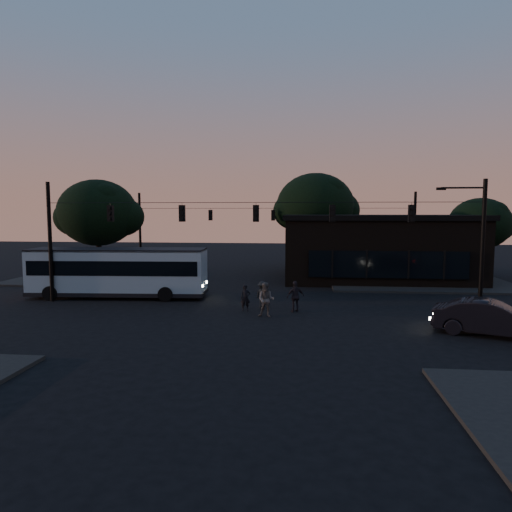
# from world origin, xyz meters

# --- Properties ---
(ground) EXTENTS (120.00, 120.00, 0.00)m
(ground) POSITION_xyz_m (0.00, 0.00, 0.00)
(ground) COLOR black
(ground) RESTS_ON ground
(sidewalk_far_right) EXTENTS (14.00, 10.00, 0.15)m
(sidewalk_far_right) POSITION_xyz_m (12.00, 14.00, 0.07)
(sidewalk_far_right) COLOR black
(sidewalk_far_right) RESTS_ON ground
(sidewalk_far_left) EXTENTS (14.00, 10.00, 0.15)m
(sidewalk_far_left) POSITION_xyz_m (-14.00, 14.00, 0.07)
(sidewalk_far_left) COLOR black
(sidewalk_far_left) RESTS_ON ground
(building) EXTENTS (15.40, 10.41, 5.40)m
(building) POSITION_xyz_m (9.00, 15.97, 2.71)
(building) COLOR black
(building) RESTS_ON ground
(tree_behind) EXTENTS (7.60, 7.60, 9.43)m
(tree_behind) POSITION_xyz_m (4.00, 22.00, 6.19)
(tree_behind) COLOR black
(tree_behind) RESTS_ON ground
(tree_right) EXTENTS (5.20, 5.20, 6.86)m
(tree_right) POSITION_xyz_m (18.00, 18.00, 4.63)
(tree_right) COLOR black
(tree_right) RESTS_ON ground
(tree_left) EXTENTS (6.40, 6.40, 8.30)m
(tree_left) POSITION_xyz_m (-14.00, 13.00, 5.57)
(tree_left) COLOR black
(tree_left) RESTS_ON ground
(signal_rig_near) EXTENTS (26.24, 0.30, 7.50)m
(signal_rig_near) POSITION_xyz_m (0.00, 4.00, 4.45)
(signal_rig_near) COLOR black
(signal_rig_near) RESTS_ON ground
(signal_rig_far) EXTENTS (26.24, 0.30, 7.50)m
(signal_rig_far) POSITION_xyz_m (0.00, 20.00, 4.20)
(signal_rig_far) COLOR black
(signal_rig_far) RESTS_ON ground
(bus) EXTENTS (11.66, 3.33, 3.25)m
(bus) POSITION_xyz_m (-9.30, 5.64, 1.82)
(bus) COLOR #879FAB
(bus) RESTS_ON ground
(car) EXTENTS (5.21, 3.45, 1.62)m
(car) POSITION_xyz_m (11.33, -1.72, 0.81)
(car) COLOR black
(car) RESTS_ON ground
(pedestrian_a) EXTENTS (0.61, 0.45, 1.52)m
(pedestrian_a) POSITION_xyz_m (-0.44, 2.32, 0.76)
(pedestrian_a) COLOR black
(pedestrian_a) RESTS_ON ground
(pedestrian_b) EXTENTS (0.99, 0.82, 1.87)m
(pedestrian_b) POSITION_xyz_m (0.85, 0.99, 0.93)
(pedestrian_b) COLOR #504C49
(pedestrian_b) RESTS_ON ground
(pedestrian_c) EXTENTS (1.12, 0.79, 1.76)m
(pedestrian_c) POSITION_xyz_m (2.41, 2.33, 0.88)
(pedestrian_c) COLOR black
(pedestrian_c) RESTS_ON ground
(pedestrian_d) EXTENTS (1.14, 1.14, 1.59)m
(pedestrian_d) POSITION_xyz_m (0.46, 3.22, 0.79)
(pedestrian_d) COLOR black
(pedestrian_d) RESTS_ON ground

